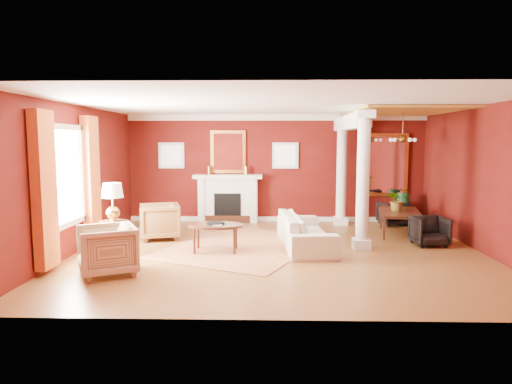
{
  "coord_description": "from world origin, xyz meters",
  "views": [
    {
      "loc": [
        -0.22,
        -8.91,
        2.2
      ],
      "look_at": [
        -0.46,
        0.4,
        1.15
      ],
      "focal_mm": 32.0,
      "sensor_mm": 36.0,
      "label": 1
    }
  ],
  "objects_px": {
    "armchair_leopard": "(159,220)",
    "coffee_table": "(216,227)",
    "side_table": "(113,207)",
    "dining_table": "(401,216)",
    "armchair_stripe": "(107,248)",
    "sofa": "(306,225)"
  },
  "relations": [
    {
      "from": "sofa",
      "to": "side_table",
      "type": "distance_m",
      "value": 3.86
    },
    {
      "from": "coffee_table",
      "to": "side_table",
      "type": "xyz_separation_m",
      "value": [
        -1.95,
        -0.25,
        0.41
      ]
    },
    {
      "from": "armchair_stripe",
      "to": "coffee_table",
      "type": "distance_m",
      "value": 2.27
    },
    {
      "from": "armchair_leopard",
      "to": "armchair_stripe",
      "type": "xyz_separation_m",
      "value": [
        -0.21,
        -2.75,
        0.01
      ]
    },
    {
      "from": "armchair_leopard",
      "to": "side_table",
      "type": "bearing_deg",
      "value": -36.87
    },
    {
      "from": "armchair_leopard",
      "to": "armchair_stripe",
      "type": "distance_m",
      "value": 2.76
    },
    {
      "from": "armchair_leopard",
      "to": "dining_table",
      "type": "distance_m",
      "value": 5.57
    },
    {
      "from": "armchair_leopard",
      "to": "side_table",
      "type": "height_order",
      "value": "side_table"
    },
    {
      "from": "side_table",
      "to": "sofa",
      "type": "bearing_deg",
      "value": 10.24
    },
    {
      "from": "coffee_table",
      "to": "dining_table",
      "type": "distance_m",
      "value": 4.49
    },
    {
      "from": "armchair_leopard",
      "to": "coffee_table",
      "type": "relative_size",
      "value": 0.79
    },
    {
      "from": "armchair_stripe",
      "to": "dining_table",
      "type": "relative_size",
      "value": 0.56
    },
    {
      "from": "armchair_leopard",
      "to": "dining_table",
      "type": "bearing_deg",
      "value": 80.33
    },
    {
      "from": "armchair_stripe",
      "to": "dining_table",
      "type": "distance_m",
      "value": 6.65
    },
    {
      "from": "armchair_leopard",
      "to": "armchair_stripe",
      "type": "relative_size",
      "value": 0.97
    },
    {
      "from": "sofa",
      "to": "coffee_table",
      "type": "height_order",
      "value": "sofa"
    },
    {
      "from": "coffee_table",
      "to": "side_table",
      "type": "bearing_deg",
      "value": -172.64
    },
    {
      "from": "sofa",
      "to": "coffee_table",
      "type": "xyz_separation_m",
      "value": [
        -1.81,
        -0.43,
        0.05
      ]
    },
    {
      "from": "armchair_leopard",
      "to": "sofa",
      "type": "bearing_deg",
      "value": 61.53
    },
    {
      "from": "armchair_stripe",
      "to": "sofa",
      "type": "bearing_deg",
      "value": 93.91
    },
    {
      "from": "sofa",
      "to": "coffee_table",
      "type": "distance_m",
      "value": 1.86
    },
    {
      "from": "coffee_table",
      "to": "side_table",
      "type": "distance_m",
      "value": 2.01
    }
  ]
}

